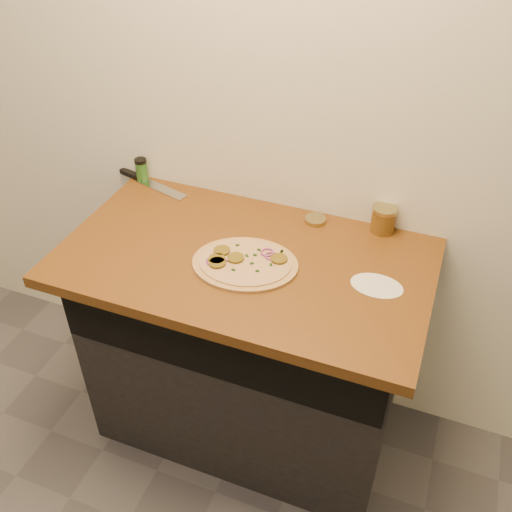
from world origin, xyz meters
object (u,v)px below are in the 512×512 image
at_px(pizza, 244,263).
at_px(salsa_jar, 383,219).
at_px(spice_shaker, 142,170).
at_px(chefs_knife, 146,181).

bearing_deg(pizza, salsa_jar, 43.15).
bearing_deg(spice_shaker, chefs_knife, -29.60).
xyz_separation_m(chefs_knife, salsa_jar, (0.91, 0.01, 0.04)).
height_order(chefs_knife, spice_shaker, spice_shaker).
xyz_separation_m(chefs_knife, spice_shaker, (-0.02, 0.01, 0.04)).
distance_m(chefs_knife, spice_shaker, 0.05).
bearing_deg(chefs_knife, pizza, -31.41).
distance_m(chefs_knife, salsa_jar, 0.91).
relative_size(pizza, spice_shaker, 4.20).
distance_m(salsa_jar, spice_shaker, 0.94).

